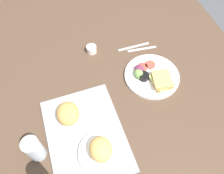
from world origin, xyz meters
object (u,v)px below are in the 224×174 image
espresso_cup (92,49)px  serving_tray (86,135)px  fork (142,49)px  plate_with_salad (152,76)px  knife (134,47)px  drinking_glass (34,149)px  bread_plate_near (101,151)px  bread_plate_far (69,115)px

espresso_cup → serving_tray: bearing=164.0°
espresso_cup → fork: (-6.12, -28.40, -1.75)cm
plate_with_salad → knife: bearing=3.8°
fork → drinking_glass: bearing=38.9°
serving_tray → bread_plate_near: bread_plate_near is taller
fork → espresso_cup: bearing=-8.6°
bread_plate_far → plate_with_salad: (12.01, -45.10, -3.35)cm
drinking_glass → knife: drinking_glass is taller
serving_tray → espresso_cup: bearing=-16.0°
serving_tray → espresso_cup: size_ratio=8.04×
serving_tray → bread_plate_far: bearing=28.5°
bread_plate_near → espresso_cup: bread_plate_near is taller
bread_plate_far → drinking_glass: 19.98cm
plate_with_salad → knife: 23.76cm
serving_tray → fork: 59.80cm
bread_plate_near → knife: 64.76cm
espresso_cup → bread_plate_far: bearing=153.8°
plate_with_salad → drinking_glass: bearing=111.7°
bread_plate_far → plate_with_salad: bearing=-75.1°
drinking_glass → fork: bearing=-54.6°
plate_with_salad → espresso_cup: plate_with_salad is taller
serving_tray → bread_plate_near: size_ratio=2.26×
plate_with_salad → espresso_cup: (26.78, 25.99, 0.30)cm
serving_tray → fork: (42.25, -42.32, -0.55)cm
serving_tray → espresso_cup: 50.35cm
serving_tray → drinking_glass: 21.92cm
espresso_cup → fork: espresso_cup is taller
drinking_glass → espresso_cup: size_ratio=2.42×
fork → knife: 5.00cm
bread_plate_far → plate_with_salad: 46.79cm
plate_with_salad → knife: size_ratio=1.51×
bread_plate_near → bread_plate_far: bearing=27.1°
serving_tray → drinking_glass: (-2.63, 20.92, 5.99)cm
bread_plate_far → drinking_glass: drinking_glass is taller
bread_plate_near → espresso_cup: size_ratio=3.56×
espresso_cup → plate_with_salad: bearing=-135.9°
serving_tray → bread_plate_near: 11.79cm
espresso_cup → knife: (-3.12, -24.40, -1.75)cm
knife → bread_plate_far: bearing=36.9°
drinking_glass → bread_plate_far: bearing=-52.2°
serving_tray → bread_plate_far: size_ratio=2.11×
fork → knife: same height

